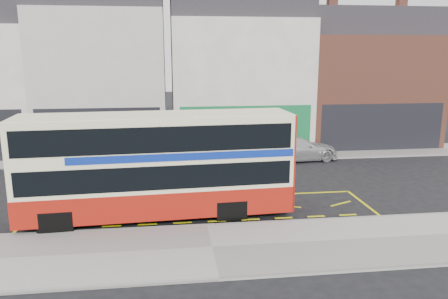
{
  "coord_description": "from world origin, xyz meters",
  "views": [
    {
      "loc": [
        -1.3,
        -15.57,
        6.36
      ],
      "look_at": [
        0.94,
        2.0,
        2.46
      ],
      "focal_mm": 35.0,
      "sensor_mm": 36.0,
      "label": 1
    }
  ],
  "objects": [
    {
      "name": "ground",
      "position": [
        0.0,
        0.0,
        0.0
      ],
      "size": [
        120.0,
        120.0,
        0.0
      ],
      "primitive_type": "plane",
      "color": "black",
      "rests_on": "ground"
    },
    {
      "name": "pavement",
      "position": [
        0.0,
        -2.3,
        0.07
      ],
      "size": [
        40.0,
        4.0,
        0.15
      ],
      "primitive_type": "cube",
      "color": "#A19E98",
      "rests_on": "ground"
    },
    {
      "name": "kerb",
      "position": [
        0.0,
        -0.38,
        0.07
      ],
      "size": [
        40.0,
        0.15,
        0.15
      ],
      "primitive_type": "cube",
      "color": "gray",
      "rests_on": "ground"
    },
    {
      "name": "far_pavement",
      "position": [
        0.0,
        11.0,
        0.07
      ],
      "size": [
        50.0,
        3.0,
        0.15
      ],
      "primitive_type": "cube",
      "color": "#A19E98",
      "rests_on": "ground"
    },
    {
      "name": "road_markings",
      "position": [
        0.0,
        1.6,
        0.01
      ],
      "size": [
        14.0,
        3.4,
        0.01
      ],
      "primitive_type": null,
      "color": "yellow",
      "rests_on": "ground"
    },
    {
      "name": "terrace_left",
      "position": [
        -5.5,
        14.99,
        5.32
      ],
      "size": [
        8.0,
        8.01,
        11.8
      ],
      "color": "beige",
      "rests_on": "ground"
    },
    {
      "name": "terrace_green_shop",
      "position": [
        3.5,
        14.99,
        5.07
      ],
      "size": [
        9.0,
        8.01,
        11.3
      ],
      "color": "white",
      "rests_on": "ground"
    },
    {
      "name": "terrace_right",
      "position": [
        12.5,
        14.99,
        4.57
      ],
      "size": [
        9.0,
        8.01,
        10.3
      ],
      "color": "#9C523E",
      "rests_on": "ground"
    },
    {
      "name": "double_decker_bus",
      "position": [
        -1.76,
        0.93,
        2.17
      ],
      "size": [
        10.46,
        2.93,
        4.13
      ],
      "rotation": [
        0.0,
        0.0,
        0.05
      ],
      "color": "#FFF4C2",
      "rests_on": "ground"
    },
    {
      "name": "bus_stop_post",
      "position": [
        -5.93,
        -0.39,
        2.08
      ],
      "size": [
        0.81,
        0.14,
        3.24
      ],
      "rotation": [
        0.0,
        0.0,
        -0.01
      ],
      "color": "black",
      "rests_on": "pavement"
    },
    {
      "name": "car_silver",
      "position": [
        -6.75,
        9.16,
        0.72
      ],
      "size": [
        4.26,
        1.83,
        1.43
      ],
      "primitive_type": "imported",
      "rotation": [
        0.0,
        0.0,
        1.6
      ],
      "color": "#A2A2A6",
      "rests_on": "ground"
    },
    {
      "name": "car_grey",
      "position": [
        -3.88,
        9.06,
        0.74
      ],
      "size": [
        4.57,
        1.9,
        1.47
      ],
      "primitive_type": "imported",
      "rotation": [
        0.0,
        0.0,
        1.49
      ],
      "color": "#45464D",
      "rests_on": "ground"
    },
    {
      "name": "car_white",
      "position": [
        6.29,
        9.54,
        0.75
      ],
      "size": [
        5.36,
        2.68,
        1.49
      ],
      "primitive_type": "imported",
      "rotation": [
        0.0,
        0.0,
        1.69
      ],
      "color": "silver",
      "rests_on": "ground"
    },
    {
      "name": "street_tree_right",
      "position": [
        7.56,
        12.46,
        3.81
      ],
      "size": [
        2.59,
        2.59,
        5.59
      ],
      "color": "black",
      "rests_on": "ground"
    }
  ]
}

